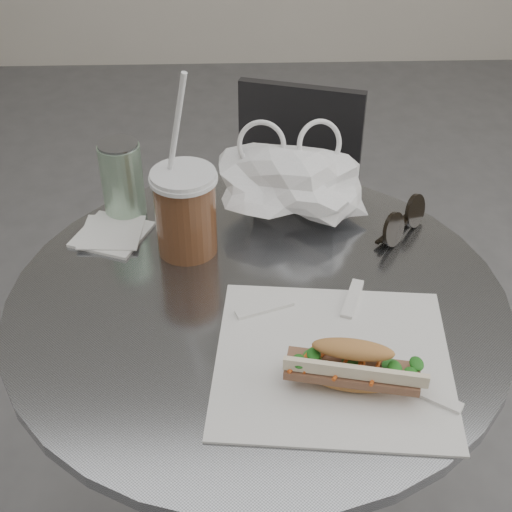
{
  "coord_description": "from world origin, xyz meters",
  "views": [
    {
      "loc": [
        -0.03,
        -0.63,
        1.44
      ],
      "look_at": [
        -0.0,
        0.24,
        0.79
      ],
      "focal_mm": 50.0,
      "sensor_mm": 36.0,
      "label": 1
    }
  ],
  "objects_px": {
    "iced_coffee": "(185,211)",
    "drink_can": "(122,179)",
    "cafe_table": "(257,417)",
    "sunglasses": "(403,222)",
    "banh_mi": "(352,367)",
    "chair_far": "(284,259)"
  },
  "relations": [
    {
      "from": "iced_coffee",
      "to": "sunglasses",
      "type": "height_order",
      "value": "iced_coffee"
    },
    {
      "from": "cafe_table",
      "to": "sunglasses",
      "type": "xyz_separation_m",
      "value": [
        0.25,
        0.16,
        0.3
      ]
    },
    {
      "from": "cafe_table",
      "to": "iced_coffee",
      "type": "distance_m",
      "value": 0.39
    },
    {
      "from": "chair_far",
      "to": "iced_coffee",
      "type": "xyz_separation_m",
      "value": [
        -0.2,
        -0.5,
        0.48
      ]
    },
    {
      "from": "cafe_table",
      "to": "sunglasses",
      "type": "height_order",
      "value": "sunglasses"
    },
    {
      "from": "chair_far",
      "to": "drink_can",
      "type": "relative_size",
      "value": 5.42
    },
    {
      "from": "cafe_table",
      "to": "sunglasses",
      "type": "relative_size",
      "value": 6.62
    },
    {
      "from": "banh_mi",
      "to": "drink_can",
      "type": "relative_size",
      "value": 1.62
    },
    {
      "from": "chair_far",
      "to": "banh_mi",
      "type": "distance_m",
      "value": 0.93
    },
    {
      "from": "iced_coffee",
      "to": "drink_can",
      "type": "bearing_deg",
      "value": 135.42
    },
    {
      "from": "drink_can",
      "to": "banh_mi",
      "type": "bearing_deg",
      "value": -51.49
    },
    {
      "from": "banh_mi",
      "to": "iced_coffee",
      "type": "distance_m",
      "value": 0.39
    },
    {
      "from": "cafe_table",
      "to": "banh_mi",
      "type": "distance_m",
      "value": 0.38
    },
    {
      "from": "iced_coffee",
      "to": "sunglasses",
      "type": "xyz_separation_m",
      "value": [
        0.36,
        0.03,
        -0.05
      ]
    },
    {
      "from": "sunglasses",
      "to": "drink_can",
      "type": "xyz_separation_m",
      "value": [
        -0.48,
        0.08,
        0.05
      ]
    },
    {
      "from": "chair_far",
      "to": "banh_mi",
      "type": "bearing_deg",
      "value": 109.0
    },
    {
      "from": "cafe_table",
      "to": "drink_can",
      "type": "distance_m",
      "value": 0.47
    },
    {
      "from": "iced_coffee",
      "to": "drink_can",
      "type": "distance_m",
      "value": 0.16
    },
    {
      "from": "cafe_table",
      "to": "banh_mi",
      "type": "relative_size",
      "value": 3.4
    },
    {
      "from": "cafe_table",
      "to": "banh_mi",
      "type": "bearing_deg",
      "value": -58.35
    },
    {
      "from": "sunglasses",
      "to": "drink_can",
      "type": "distance_m",
      "value": 0.48
    },
    {
      "from": "banh_mi",
      "to": "cafe_table",
      "type": "bearing_deg",
      "value": 133.92
    }
  ]
}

